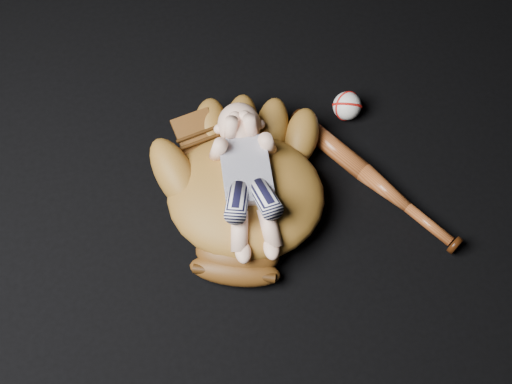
# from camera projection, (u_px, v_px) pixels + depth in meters

# --- Properties ---
(baseball_glove) EXTENTS (0.59, 0.63, 0.16)m
(baseball_glove) POSITION_uv_depth(u_px,v_px,m) (246.00, 191.00, 1.43)
(baseball_glove) COLOR brown
(baseball_glove) RESTS_ON ground
(newborn_baby) EXTENTS (0.21, 0.39, 0.15)m
(newborn_baby) POSITION_uv_depth(u_px,v_px,m) (248.00, 181.00, 1.38)
(newborn_baby) COLOR beige
(newborn_baby) RESTS_ON baseball_glove
(baseball_bat) EXTENTS (0.30, 0.46, 0.05)m
(baseball_bat) POSITION_uv_depth(u_px,v_px,m) (373.00, 179.00, 1.51)
(baseball_bat) COLOR brown
(baseball_bat) RESTS_ON ground
(baseball) EXTENTS (0.07, 0.07, 0.07)m
(baseball) POSITION_uv_depth(u_px,v_px,m) (347.00, 106.00, 1.60)
(baseball) COLOR white
(baseball) RESTS_ON ground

